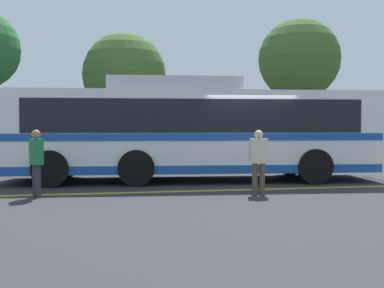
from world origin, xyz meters
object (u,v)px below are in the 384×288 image
transit_bus (191,130)px  parked_car_2 (174,151)px  tree_0 (299,60)px  pedestrian_2 (36,159)px  pedestrian_0 (259,158)px  tree_1 (124,75)px  parked_car_1 (29,152)px

transit_bus → parked_car_2: size_ratio=2.81×
parked_car_2 → tree_0: 9.76m
parked_car_2 → pedestrian_2: pedestrian_2 is taller
pedestrian_0 → tree_0: (6.00, 11.55, 4.19)m
pedestrian_2 → tree_1: 10.75m
pedestrian_2 → parked_car_1: bearing=-13.3°
pedestrian_2 → parked_car_2: bearing=-58.1°
transit_bus → parked_car_1: size_ratio=2.83×
transit_bus → pedestrian_0: (1.12, -2.97, -0.66)m
pedestrian_2 → tree_0: 16.32m
parked_car_1 → tree_0: 14.08m
parked_car_1 → pedestrian_2: bearing=-166.0°
tree_0 → tree_1: (-8.91, -1.08, -1.08)m
transit_bus → pedestrian_2: (-4.07, -2.53, -0.65)m
parked_car_2 → pedestrian_0: (1.17, -6.58, 0.19)m
pedestrian_0 → tree_1: bearing=-65.8°
transit_bus → tree_0: 11.70m
tree_0 → pedestrian_2: bearing=-135.2°
parked_car_1 → pedestrian_0: pedestrian_0 is taller
parked_car_2 → pedestrian_2: bearing=-35.4°
transit_bus → pedestrian_2: size_ratio=7.28×
parked_car_2 → pedestrian_0: pedestrian_0 is taller
pedestrian_0 → parked_car_2: bearing=-71.3°
parked_car_1 → parked_car_2: size_ratio=0.99×
parked_car_2 → tree_1: (-1.75, 3.89, 3.30)m
pedestrian_0 → tree_1: (-2.91, 10.47, 3.11)m
transit_bus → pedestrian_0: size_ratio=7.35×
parked_car_2 → pedestrian_2: size_ratio=2.59×
transit_bus → pedestrian_2: transit_bus is taller
pedestrian_0 → tree_0: 13.68m
parked_car_1 → parked_car_2: (5.31, -0.12, -0.03)m
parked_car_2 → pedestrian_2: (-4.03, -6.14, 0.20)m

